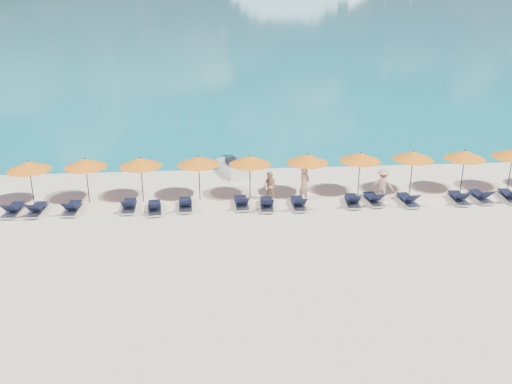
{
  "coord_description": "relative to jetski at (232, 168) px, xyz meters",
  "views": [
    {
      "loc": [
        -1.93,
        -20.98,
        10.2
      ],
      "look_at": [
        0.0,
        3.0,
        1.2
      ],
      "focal_mm": 40.0,
      "sensor_mm": 36.0,
      "label": 1
    }
  ],
  "objects": [
    {
      "name": "umbrella_7",
      "position": [
        3.56,
        -3.93,
        1.64
      ],
      "size": [
        2.1,
        2.1,
        2.28
      ],
      "color": "black",
      "rests_on": "ground"
    },
    {
      "name": "umbrella_2",
      "position": [
        -9.62,
        -4.03,
        1.64
      ],
      "size": [
        2.1,
        2.1,
        2.28
      ],
      "color": "black",
      "rests_on": "ground"
    },
    {
      "name": "beachgoer_b",
      "position": [
        1.72,
        -4.27,
        0.37
      ],
      "size": [
        0.83,
        0.72,
        1.48
      ],
      "primitive_type": "imported",
      "rotation": [
        0.0,
        0.0,
        -0.52
      ],
      "color": "tan",
      "rests_on": "ground"
    },
    {
      "name": "lounger_5",
      "position": [
        -7.62,
        -5.02,
        -0.14
      ],
      "size": [
        0.69,
        1.72,
        0.66
      ],
      "rotation": [
        0.0,
        0.0,
        -0.04
      ],
      "color": "silver",
      "rests_on": "ground"
    },
    {
      "name": "lounger_3",
      "position": [
        -10.28,
        -5.02,
        -0.14
      ],
      "size": [
        0.7,
        1.73,
        0.66
      ],
      "rotation": [
        0.0,
        0.0,
        -0.05
      ],
      "color": "silver",
      "rests_on": "ground"
    },
    {
      "name": "lounger_10",
      "position": [
        1.45,
        -5.27,
        -0.14
      ],
      "size": [
        0.69,
        1.72,
        0.66
      ],
      "rotation": [
        0.0,
        0.0,
        -0.04
      ],
      "color": "silver",
      "rests_on": "ground"
    },
    {
      "name": "lounger_4",
      "position": [
        -9.22,
        -5.06,
        -0.14
      ],
      "size": [
        0.73,
        1.74,
        0.66
      ],
      "rotation": [
        0.0,
        0.0,
        -0.06
      ],
      "color": "silver",
      "rests_on": "ground"
    },
    {
      "name": "lounger_13",
      "position": [
        6.67,
        -5.03,
        -0.14
      ],
      "size": [
        0.78,
        1.75,
        0.66
      ],
      "rotation": [
        0.0,
        0.0,
        0.1
      ],
      "color": "silver",
      "rests_on": "ground"
    },
    {
      "name": "lounger_7",
      "position": [
        -3.8,
        -5.29,
        -0.14
      ],
      "size": [
        0.78,
        1.75,
        0.66
      ],
      "rotation": [
        0.0,
        0.0,
        0.09
      ],
      "color": "silver",
      "rests_on": "ground"
    },
    {
      "name": "umbrella_5",
      "position": [
        -1.71,
        -3.84,
        1.64
      ],
      "size": [
        2.1,
        2.1,
        2.28
      ],
      "color": "black",
      "rests_on": "ground"
    },
    {
      "name": "headland_small",
      "position": [
        -149.13,
        550.82,
        -35.37
      ],
      "size": [
        162.0,
        126.0,
        85.5
      ],
      "color": "black",
      "rests_on": "ground"
    },
    {
      "name": "lounger_8",
      "position": [
        -2.39,
        -5.0,
        -0.14
      ],
      "size": [
        0.69,
        1.72,
        0.66
      ],
      "rotation": [
        0.0,
        0.0,
        0.04
      ],
      "color": "silver",
      "rests_on": "ground"
    },
    {
      "name": "lounger_17",
      "position": [
        13.45,
        -5.12,
        -0.14
      ],
      "size": [
        0.72,
        1.73,
        0.66
      ],
      "rotation": [
        0.0,
        0.0,
        -0.06
      ],
      "color": "silver",
      "rests_on": "ground"
    },
    {
      "name": "beachgoer_a",
      "position": [
        3.35,
        -4.44,
        0.51
      ],
      "size": [
        0.77,
        0.74,
        1.77
      ],
      "primitive_type": "imported",
      "rotation": [
        0.0,
        0.0,
        0.69
      ],
      "color": "tan",
      "rests_on": "ground"
    },
    {
      "name": "lounger_6",
      "position": [
        -5.02,
        -4.95,
        -0.14
      ],
      "size": [
        0.66,
        1.71,
        0.66
      ],
      "rotation": [
        0.0,
        0.0,
        0.02
      ],
      "color": "silver",
      "rests_on": "ground"
    },
    {
      "name": "umbrella_8",
      "position": [
        6.19,
        -3.87,
        1.64
      ],
      "size": [
        2.1,
        2.1,
        2.28
      ],
      "color": "black",
      "rests_on": "ground"
    },
    {
      "name": "umbrella_10",
      "position": [
        11.48,
        -3.93,
        1.64
      ],
      "size": [
        2.1,
        2.1,
        2.28
      ],
      "color": "black",
      "rests_on": "ground"
    },
    {
      "name": "lounger_12",
      "position": [
        5.6,
        -5.16,
        -0.14
      ],
      "size": [
        0.77,
        1.75,
        0.66
      ],
      "rotation": [
        0.0,
        0.0,
        -0.09
      ],
      "color": "silver",
      "rests_on": "ground"
    },
    {
      "name": "lounger_11",
      "position": [
        2.97,
        -5.29,
        -0.14
      ],
      "size": [
        0.64,
        1.71,
        0.66
      ],
      "rotation": [
        0.0,
        0.0,
        0.01
      ],
      "color": "silver",
      "rests_on": "ground"
    },
    {
      "name": "lounger_16",
      "position": [
        12.01,
        -5.09,
        -0.14
      ],
      "size": [
        0.74,
        1.74,
        0.66
      ],
      "rotation": [
        0.0,
        0.0,
        0.07
      ],
      "color": "silver",
      "rests_on": "ground"
    },
    {
      "name": "umbrella_9",
      "position": [
        8.87,
        -3.84,
        1.64
      ],
      "size": [
        2.1,
        2.1,
        2.28
      ],
      "color": "black",
      "rests_on": "ground"
    },
    {
      "name": "umbrella_4",
      "position": [
        -4.48,
        -3.84,
        1.64
      ],
      "size": [
        2.1,
        2.1,
        2.28
      ],
      "color": "black",
      "rests_on": "ground"
    },
    {
      "name": "lounger_14",
      "position": [
        8.3,
        -5.26,
        -0.14
      ],
      "size": [
        0.77,
        1.75,
        0.66
      ],
      "rotation": [
        0.0,
        0.0,
        0.09
      ],
      "color": "silver",
      "rests_on": "ground"
    },
    {
      "name": "lounger_9",
      "position": [
        0.28,
        -4.99,
        -0.14
      ],
      "size": [
        0.7,
        1.73,
        0.66
      ],
      "rotation": [
        0.0,
        0.0,
        0.05
      ],
      "color": "silver",
      "rests_on": "ground"
    },
    {
      "name": "lounger_15",
      "position": [
        10.86,
        -5.19,
        -0.14
      ],
      "size": [
        0.69,
        1.73,
        0.66
      ],
      "rotation": [
        0.0,
        0.0,
        -0.04
      ],
      "color": "silver",
      "rests_on": "ground"
    },
    {
      "name": "beachgoer_c",
      "position": [
        7.2,
        -4.62,
        0.44
      ],
      "size": [
        1.16,
        0.87,
        1.63
      ],
      "primitive_type": "imported",
      "rotation": [
        0.0,
        0.0,
        2.73
      ],
      "color": "tan",
      "rests_on": "ground"
    },
    {
      "name": "umbrella_3",
      "position": [
        -7.08,
        -3.8,
        1.64
      ],
      "size": [
        2.1,
        2.1,
        2.28
      ],
      "color": "black",
      "rests_on": "ground"
    },
    {
      "name": "jetski",
      "position": [
        0.0,
        0.0,
        0.0
      ],
      "size": [
        1.67,
        2.71,
        0.9
      ],
      "rotation": [
        0.0,
        0.0,
        0.31
      ],
      "color": "silver",
      "rests_on": "ground"
    },
    {
      "name": "umbrella_6",
      "position": [
        0.75,
        -3.96,
        1.64
      ],
      "size": [
        2.1,
        2.1,
        2.28
      ],
      "color": "black",
      "rests_on": "ground"
    },
    {
      "name": "ground",
      "position": [
        0.87,
        -9.18,
        -0.37
      ],
      "size": [
        1400.0,
        1400.0,
        0.0
      ],
      "primitive_type": "plane",
      "color": "beige"
    }
  ]
}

